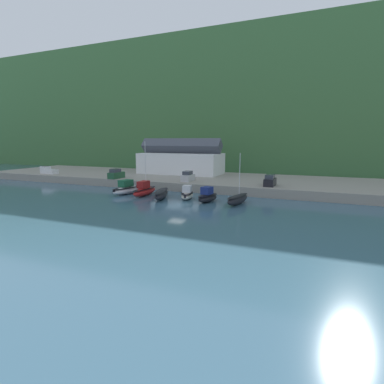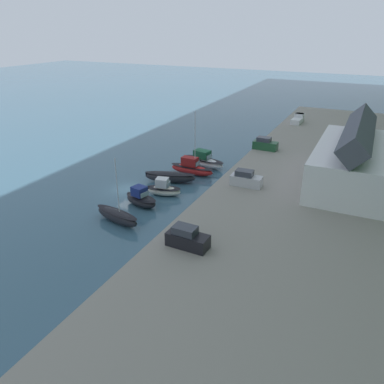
% 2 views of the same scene
% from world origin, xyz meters
% --- Properties ---
extents(ground_plane, '(320.00, 320.00, 0.00)m').
position_xyz_m(ground_plane, '(0.00, 0.00, 0.00)').
color(ground_plane, '#385B70').
extents(hillside_backdrop, '(240.00, 76.13, 43.54)m').
position_xyz_m(hillside_backdrop, '(0.00, 86.21, 21.77)').
color(hillside_backdrop, '#42703D').
rests_on(hillside_backdrop, ground_plane).
extents(quay_promenade, '(125.79, 24.23, 1.71)m').
position_xyz_m(quay_promenade, '(0.00, 24.22, 0.86)').
color(quay_promenade, gray).
rests_on(quay_promenade, ground_plane).
extents(harbor_clubhouse, '(21.50, 9.70, 9.08)m').
position_xyz_m(harbor_clubhouse, '(-12.43, 28.85, 4.92)').
color(harbor_clubhouse, white).
rests_on(harbor_clubhouse, quay_promenade).
extents(moored_boat_0, '(3.61, 7.80, 2.77)m').
position_xyz_m(moored_boat_0, '(-13.53, 6.13, 1.02)').
color(moored_boat_0, white).
rests_on(moored_boat_0, ground_plane).
extents(moored_boat_1, '(2.01, 7.28, 10.09)m').
position_xyz_m(moored_boat_1, '(-9.46, 5.87, 1.04)').
color(moored_boat_1, red).
rests_on(moored_boat_1, ground_plane).
extents(moored_boat_2, '(3.89, 7.90, 1.65)m').
position_xyz_m(moored_boat_2, '(-5.08, 4.38, 0.87)').
color(moored_boat_2, black).
rests_on(moored_boat_2, ground_plane).
extents(moored_boat_3, '(3.10, 5.12, 2.47)m').
position_xyz_m(moored_boat_3, '(-0.68, 5.82, 0.89)').
color(moored_boat_3, white).
rests_on(moored_boat_3, ground_plane).
extents(moored_boat_4, '(3.20, 5.30, 2.61)m').
position_xyz_m(moored_boat_4, '(3.51, 4.78, 0.96)').
color(moored_boat_4, black).
rests_on(moored_boat_4, ground_plane).
extents(moored_boat_5, '(2.87, 6.87, 8.27)m').
position_xyz_m(moored_boat_5, '(8.70, 4.79, 0.88)').
color(moored_boat_5, black).
rests_on(moored_boat_5, ground_plane).
extents(parked_car_0, '(1.94, 4.26, 2.16)m').
position_xyz_m(parked_car_0, '(-4.96, 16.20, 2.63)').
color(parked_car_0, '#B7B7BC').
rests_on(parked_car_0, quay_promenade).
extents(parked_car_1, '(1.90, 4.24, 2.16)m').
position_xyz_m(parked_car_1, '(-21.92, 14.11, 2.63)').
color(parked_car_1, '#1E4C2D').
rests_on(parked_car_1, quay_promenade).
extents(parked_car_3, '(1.93, 4.25, 2.16)m').
position_xyz_m(parked_car_3, '(12.19, 15.86, 2.63)').
color(parked_car_3, black).
rests_on(parked_car_3, quay_promenade).
extents(pickup_truck_1, '(4.84, 2.24, 1.90)m').
position_xyz_m(pickup_truck_1, '(-44.28, 15.41, 2.53)').
color(pickup_truck_1, silver).
rests_on(pickup_truck_1, quay_promenade).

